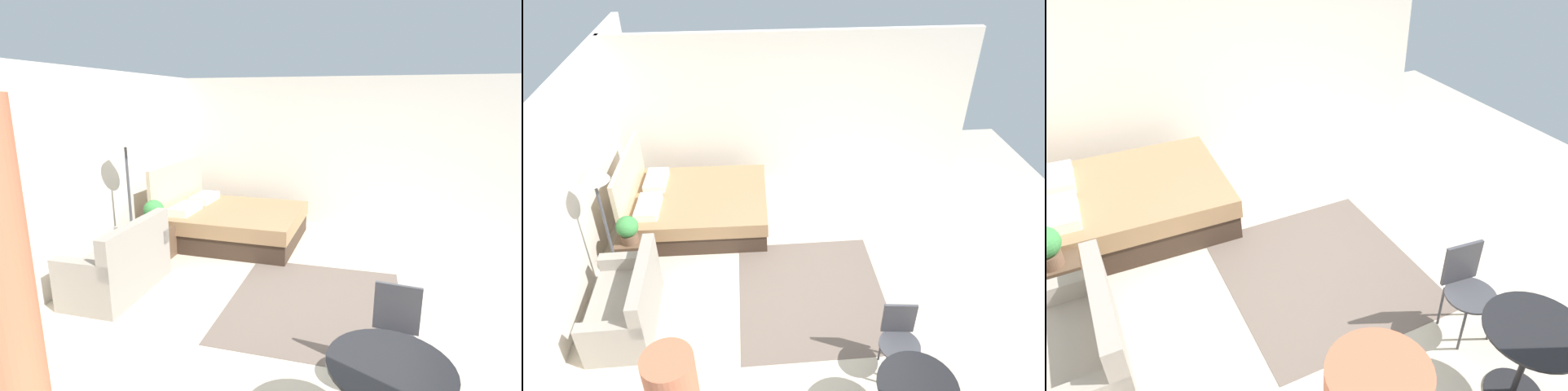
{
  "view_description": "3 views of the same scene",
  "coord_description": "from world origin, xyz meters",
  "views": [
    {
      "loc": [
        -4.13,
        -0.38,
        2.23
      ],
      "look_at": [
        0.38,
        0.85,
        1.09
      ],
      "focal_mm": 27.27,
      "sensor_mm": 36.0,
      "label": 1
    },
    {
      "loc": [
        -4.43,
        0.85,
        4.47
      ],
      "look_at": [
        0.67,
        0.39,
        1.06
      ],
      "focal_mm": 32.12,
      "sensor_mm": 36.0,
      "label": 2
    },
    {
      "loc": [
        -3.4,
        1.92,
        3.41
      ],
      "look_at": [
        0.16,
        0.13,
        0.79
      ],
      "focal_mm": 33.76,
      "sensor_mm": 36.0,
      "label": 3
    }
  ],
  "objects": [
    {
      "name": "vase",
      "position": [
        0.85,
        2.47,
        0.53
      ],
      "size": [
        0.09,
        0.09,
        0.16
      ],
      "color": "silver",
      "rests_on": "nightstand"
    },
    {
      "name": "area_rug",
      "position": [
        -0.11,
        0.1,
        0.0
      ],
      "size": [
        2.08,
        1.87,
        0.01
      ],
      "primitive_type": "cube",
      "color": "#66564C",
      "rests_on": "ground"
    },
    {
      "name": "nightstand",
      "position": [
        0.73,
        2.47,
        0.23
      ],
      "size": [
        0.49,
        0.44,
        0.45
      ],
      "color": "brown",
      "rests_on": "ground"
    },
    {
      "name": "wall_right",
      "position": [
        2.97,
        0.0,
        1.3
      ],
      "size": [
        0.12,
        6.11,
        2.6
      ],
      "primitive_type": "cube",
      "color": "silver",
      "rests_on": "ground"
    },
    {
      "name": "cafe_chair_near_window",
      "position": [
        -1.27,
        -0.66,
        0.51
      ],
      "size": [
        0.48,
        0.48,
        0.84
      ],
      "color": "#3F3F44",
      "rests_on": "ground"
    },
    {
      "name": "couch",
      "position": [
        -0.38,
        2.36,
        0.3
      ],
      "size": [
        1.28,
        0.73,
        0.87
      ],
      "color": "gray",
      "rests_on": "ground"
    },
    {
      "name": "bed",
      "position": [
        1.64,
        1.68,
        0.29
      ],
      "size": [
        1.76,
        2.1,
        1.22
      ],
      "color": "#38281E",
      "rests_on": "ground"
    },
    {
      "name": "ground_plane",
      "position": [
        0.0,
        0.0,
        -0.01
      ],
      "size": [
        8.94,
        9.11,
        0.02
      ],
      "primitive_type": "cube",
      "color": "beige"
    },
    {
      "name": "balcony_table",
      "position": [
        -2.02,
        -0.58,
        0.52
      ],
      "size": [
        0.74,
        0.74,
        0.74
      ],
      "color": "black",
      "rests_on": "ground"
    }
  ]
}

